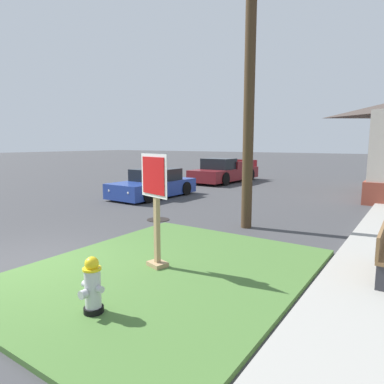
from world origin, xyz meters
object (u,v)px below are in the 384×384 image
object	(u,v)px
manhole_cover	(158,220)
parked_sedan_blue	(154,185)
fire_hydrant	(92,287)
stop_sign	(156,211)
utility_pole	(251,37)
pickup_truck_maroon	(224,172)

from	to	relation	value
manhole_cover	parked_sedan_blue	size ratio (longest dim) A/B	0.17
fire_hydrant	manhole_cover	size ratio (longest dim) A/B	1.14
stop_sign	utility_pole	xyz separation A→B (m)	(-0.01, 3.98, 4.04)
pickup_truck_maroon	utility_pole	xyz separation A→B (m)	(6.01, -9.67, 4.57)
parked_sedan_blue	utility_pole	world-z (taller)	utility_pole
manhole_cover	utility_pole	xyz separation A→B (m)	(2.70, 0.68, 5.18)
pickup_truck_maroon	manhole_cover	bearing A→B (deg)	-72.28
parked_sedan_blue	fire_hydrant	bearing A→B (deg)	-54.00
manhole_cover	parked_sedan_blue	xyz separation A→B (m)	(-3.13, 3.46, 0.53)
manhole_cover	parked_sedan_blue	bearing A→B (deg)	132.10
fire_hydrant	manhole_cover	distance (m)	6.04
parked_sedan_blue	pickup_truck_maroon	world-z (taller)	pickup_truck_maroon
manhole_cover	parked_sedan_blue	distance (m)	4.70
utility_pole	stop_sign	bearing A→B (deg)	-89.89
fire_hydrant	stop_sign	bearing A→B (deg)	102.71
stop_sign	utility_pole	size ratio (longest dim) A/B	0.21
stop_sign	parked_sedan_blue	distance (m)	8.95
fire_hydrant	utility_pole	xyz separation A→B (m)	(-0.42, 5.83, 4.73)
stop_sign	pickup_truck_maroon	distance (m)	14.93
pickup_truck_maroon	stop_sign	bearing A→B (deg)	-66.22
parked_sedan_blue	stop_sign	bearing A→B (deg)	-49.20
stop_sign	fire_hydrant	bearing A→B (deg)	-77.29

